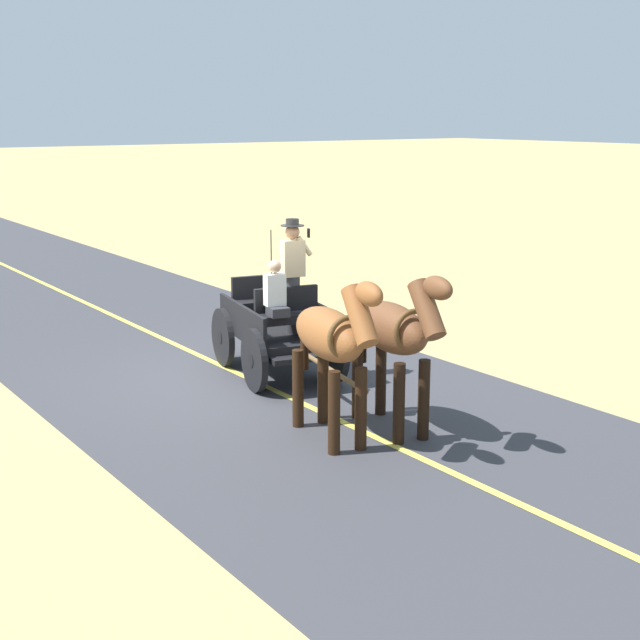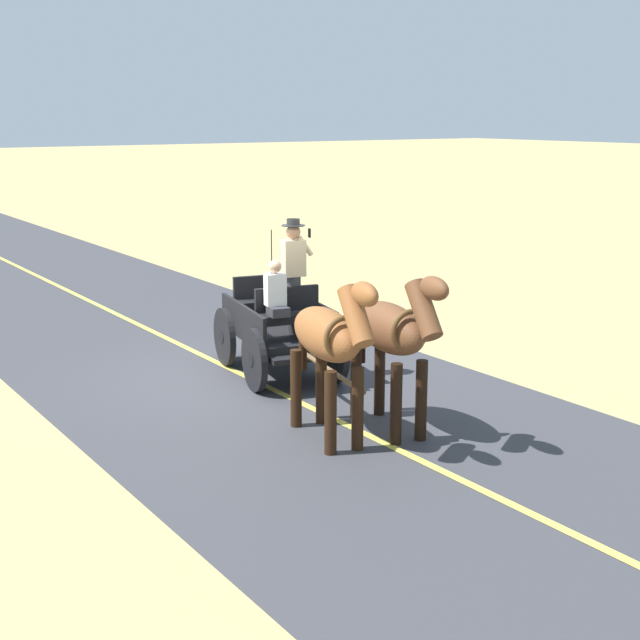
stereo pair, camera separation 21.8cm
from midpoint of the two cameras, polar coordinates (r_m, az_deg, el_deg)
The scene contains 6 objects.
ground_plane at distance 14.30m, azimuth -5.37°, elevation -3.56°, with size 200.00×200.00×0.00m, color tan.
road_surface at distance 14.30m, azimuth -5.37°, elevation -3.54°, with size 6.49×160.00×0.01m, color #38383D.
road_centre_stripe at distance 14.30m, azimuth -5.37°, elevation -3.53°, with size 0.12×160.00×0.00m, color #DBCC4C.
horse_drawn_carriage at distance 14.14m, azimuth -3.08°, elevation -0.30°, with size 1.87×4.51×2.50m.
horse_near_side at distance 11.50m, azimuth 4.24°, elevation -0.81°, with size 0.80×2.15×2.21m.
horse_off_side at distance 11.13m, azimuth 0.23°, elevation -1.24°, with size 0.82×2.15×2.21m.
Camera 1 is at (6.82, 11.89, 4.06)m, focal length 50.46 mm.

